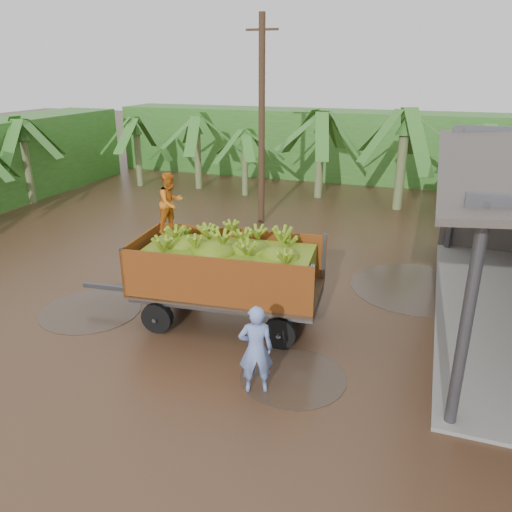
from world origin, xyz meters
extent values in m
plane|color=black|center=(0.00, 0.00, 0.00)|extent=(100.00, 100.00, 0.00)
cube|color=#2D661E|center=(-2.00, 16.00, 1.80)|extent=(22.00, 3.00, 3.60)
cube|color=#47474C|center=(-2.80, -1.75, 0.53)|extent=(1.75, 0.27, 0.12)
imported|color=#C76717|center=(-1.32, -1.22, 2.77)|extent=(0.78, 0.87, 1.47)
imported|color=#6C84C6|center=(1.79, -3.90, 0.90)|extent=(0.77, 0.64, 1.79)
cylinder|color=#47301E|center=(-1.70, 6.66, 3.80)|extent=(0.24, 0.24, 7.60)
cube|color=#47301E|center=(-1.70, 6.66, 7.03)|extent=(1.20, 0.08, 0.08)
camera|label=1|loc=(4.47, -11.49, 5.85)|focal=35.00mm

